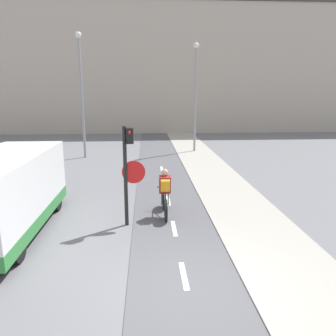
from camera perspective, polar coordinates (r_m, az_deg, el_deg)
ground_plane at (r=6.99m, az=3.27°, el=-20.46°), size 120.00×120.00×0.00m
bike_lane at (r=6.99m, az=3.27°, el=-20.37°), size 2.39×60.00×0.02m
sidewalk_strip at (r=7.62m, az=22.44°, el=-18.23°), size 2.40×60.00×0.05m
building_row_background at (r=33.71m, az=-2.62°, el=16.98°), size 60.00×5.20×12.27m
traffic_light_pole at (r=9.41m, az=-6.94°, el=0.52°), size 0.67×0.25×2.93m
street_lamp_far at (r=20.09m, az=-14.90°, el=14.04°), size 0.36×0.36×7.14m
street_lamp_sidewalk at (r=21.53m, az=4.80°, el=13.92°), size 0.36×0.36×6.85m
cyclist_near at (r=10.36m, az=-0.54°, el=-4.55°), size 0.46×1.78×1.53m
van at (r=10.07m, az=-26.37°, el=-4.30°), size 1.93×5.28×2.20m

